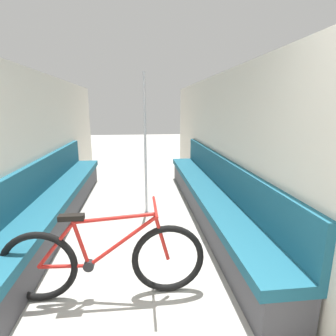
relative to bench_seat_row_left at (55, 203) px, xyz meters
The scene contains 6 objects.
wall_left 0.81m from the bench_seat_row_left, 149.99° to the right, with size 0.10×8.74×2.10m, color beige.
wall_right 2.59m from the bench_seat_row_left, ahead, with size 0.10×8.74×2.10m, color beige.
bench_seat_row_left is the anchor object (origin of this frame).
bench_seat_row_right 2.22m from the bench_seat_row_left, ahead, with size 0.47×4.44×0.90m.
bicycle 1.81m from the bench_seat_row_left, 60.90° to the right, with size 1.71×0.46×0.82m.
grab_pole_near 1.49m from the bench_seat_row_left, 11.18° to the left, with size 0.08×0.08×2.08m.
Camera 1 is at (0.09, -0.69, 1.61)m, focal length 28.00 mm.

